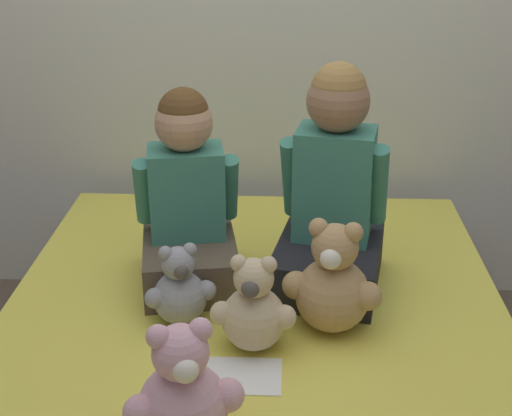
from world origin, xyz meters
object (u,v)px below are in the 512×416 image
(teddy_bear_held_by_right_child, at_px, (333,285))
(teddy_bear_between_children, at_px, (254,310))
(teddy_bear_held_by_left_child, at_px, (180,290))
(child_on_right, at_px, (333,196))
(sign_card, at_px, (240,376))
(bed, at_px, (253,399))
(teddy_bear_at_foot_of_bed, at_px, (183,395))
(child_on_left, at_px, (187,204))

(teddy_bear_held_by_right_child, distance_m, teddy_bear_between_children, 0.24)
(teddy_bear_held_by_left_child, bearing_deg, teddy_bear_between_children, -47.55)
(child_on_right, bearing_deg, sign_card, -105.22)
(bed, bearing_deg, teddy_bear_at_foot_of_bed, -105.94)
(teddy_bear_held_by_right_child, bearing_deg, teddy_bear_held_by_left_child, -167.51)
(teddy_bear_at_foot_of_bed, bearing_deg, child_on_left, 77.35)
(bed, distance_m, child_on_right, 0.64)
(teddy_bear_between_children, relative_size, teddy_bear_at_foot_of_bed, 0.86)
(child_on_right, xyz_separation_m, sign_card, (-0.25, -0.50, -0.28))
(teddy_bear_between_children, xyz_separation_m, teddy_bear_at_foot_of_bed, (-0.14, -0.37, 0.02))
(bed, xyz_separation_m, teddy_bear_held_by_left_child, (-0.21, 0.04, 0.35))
(bed, height_order, teddy_bear_held_by_right_child, teddy_bear_held_by_right_child)
(bed, bearing_deg, teddy_bear_held_by_left_child, 170.14)
(teddy_bear_between_children, distance_m, sign_card, 0.18)
(sign_card, bearing_deg, teddy_bear_between_children, 78.26)
(child_on_right, relative_size, teddy_bear_between_children, 2.50)
(child_on_right, xyz_separation_m, teddy_bear_between_children, (-0.22, -0.37, -0.17))
(bed, distance_m, child_on_left, 0.61)
(teddy_bear_between_children, height_order, sign_card, teddy_bear_between_children)
(teddy_bear_at_foot_of_bed, bearing_deg, child_on_right, 45.43)
(teddy_bear_between_children, xyz_separation_m, sign_card, (-0.03, -0.13, -0.11))
(child_on_left, height_order, teddy_bear_held_by_right_child, child_on_left)
(child_on_left, xyz_separation_m, teddy_bear_between_children, (0.22, -0.37, -0.14))
(teddy_bear_held_by_right_child, bearing_deg, child_on_right, 102.82)
(bed, bearing_deg, child_on_right, 52.26)
(child_on_left, height_order, child_on_right, child_on_right)
(teddy_bear_held_by_left_child, distance_m, teddy_bear_between_children, 0.24)
(bed, distance_m, teddy_bear_between_children, 0.37)
(teddy_bear_between_children, bearing_deg, teddy_bear_held_by_right_child, 28.81)
(bed, height_order, teddy_bear_between_children, teddy_bear_between_children)
(teddy_bear_held_by_right_child, bearing_deg, child_on_left, 162.59)
(teddy_bear_held_by_left_child, bearing_deg, teddy_bear_at_foot_of_bed, -100.42)
(child_on_left, height_order, teddy_bear_at_foot_of_bed, child_on_left)
(child_on_left, bearing_deg, sign_card, -78.78)
(child_on_right, bearing_deg, teddy_bear_held_by_right_child, -80.52)
(child_on_left, xyz_separation_m, teddy_bear_held_by_right_child, (0.43, -0.27, -0.11))
(teddy_bear_held_by_left_child, relative_size, teddy_bear_between_children, 0.89)
(teddy_bear_held_by_left_child, distance_m, sign_card, 0.32)
(child_on_left, relative_size, teddy_bear_between_children, 2.22)
(sign_card, bearing_deg, child_on_right, 63.77)
(bed, height_order, sign_card, sign_card)
(bed, bearing_deg, sign_card, -95.81)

